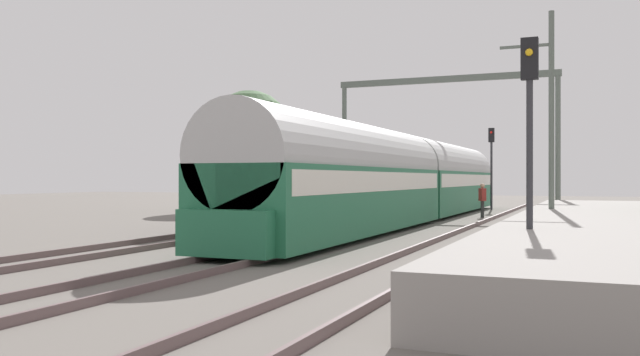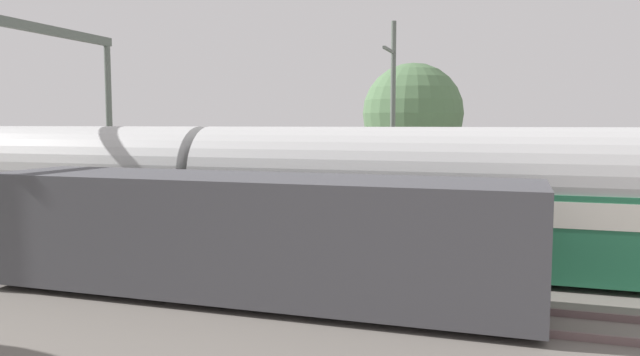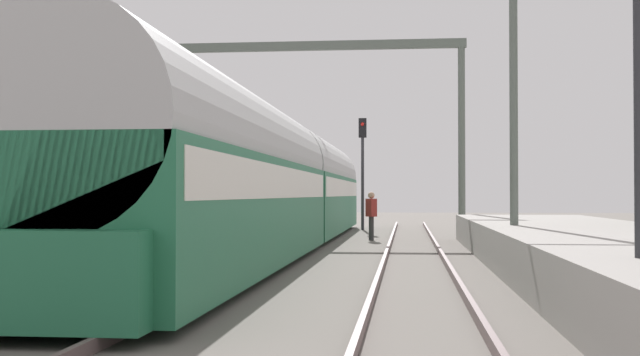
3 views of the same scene
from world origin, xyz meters
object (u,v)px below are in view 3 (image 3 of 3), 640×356
at_px(person_crossing, 371,212).
at_px(catenary_gantry, 309,96).
at_px(railway_signal_near, 640,60).
at_px(passenger_train, 277,184).
at_px(freight_car, 106,201).
at_px(railway_signal_far, 363,158).

bearing_deg(person_crossing, catenary_gantry, -178.29).
xyz_separation_m(railway_signal_near, catenary_gantry, (-6.67, 23.08, 2.43)).
bearing_deg(passenger_train, catenary_gantry, 90.00).
bearing_deg(railway_signal_near, person_crossing, 101.59).
bearing_deg(catenary_gantry, passenger_train, -90.00).
distance_m(freight_car, railway_signal_near, 15.89).
bearing_deg(person_crossing, railway_signal_near, -23.04).
bearing_deg(railway_signal_far, freight_car, -110.02).
bearing_deg(railway_signal_near, passenger_train, 114.11).
distance_m(railway_signal_far, catenary_gantry, 5.87).
relative_size(freight_car, railway_signal_far, 2.51).
xyz_separation_m(passenger_train, catenary_gantry, (0.00, 8.17, 3.67)).
distance_m(passenger_train, railway_signal_far, 13.42).
distance_m(person_crossing, railway_signal_far, 9.02).
relative_size(person_crossing, catenary_gantry, 0.14).
distance_m(freight_car, person_crossing, 10.46).
height_order(freight_car, railway_signal_near, railway_signal_near).
bearing_deg(railway_signal_far, catenary_gantry, -110.84).
distance_m(railway_signal_near, catenary_gantry, 24.15).
bearing_deg(railway_signal_far, passenger_train, -98.26).
bearing_deg(freight_car, person_crossing, 49.22).
relative_size(freight_car, catenary_gantry, 1.03).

